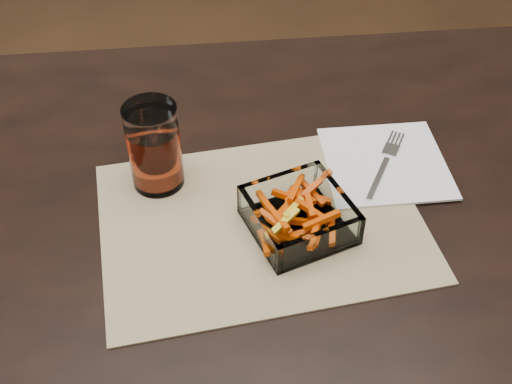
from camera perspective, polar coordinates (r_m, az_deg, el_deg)
The scene contains 6 objects.
dining_table at distance 1.01m, azimuth 3.19°, elevation -4.32°, with size 1.60×0.90×0.75m.
placemat at distance 0.91m, azimuth 0.47°, elevation -2.57°, with size 0.45×0.33×0.00m, color tan.
glass_bowl at distance 0.89m, azimuth 3.83°, elevation -2.25°, with size 0.16×0.16×0.05m.
tumbler at distance 0.94m, azimuth -9.00°, elevation 3.77°, with size 0.08×0.08×0.14m.
napkin at distance 1.02m, azimuth 11.44°, elevation 2.57°, with size 0.18×0.18×0.00m, color white.
fork at distance 1.01m, azimuth 11.43°, elevation 2.64°, with size 0.10×0.15×0.00m.
Camera 1 is at (-0.13, -0.66, 1.42)m, focal length 45.00 mm.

